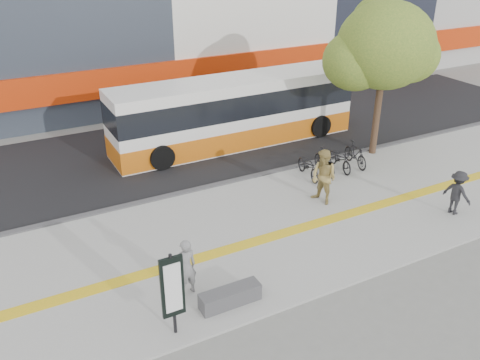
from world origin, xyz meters
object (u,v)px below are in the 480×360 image
street_tree (383,47)px  pedestrian_tan (324,177)px  bench (230,297)px  bus (235,113)px  seated_woman (186,267)px  pedestrian_dark (457,193)px  signboard (173,288)px

street_tree → pedestrian_tan: bearing=-149.0°
bench → bus: bus is taller
bus → pedestrian_tan: bearing=-89.0°
seated_woman → street_tree: bearing=-158.9°
street_tree → pedestrian_dark: street_tree is taller
pedestrian_tan → pedestrian_dark: bearing=37.9°
pedestrian_tan → pedestrian_dark: (3.45, -2.68, -0.21)m
signboard → pedestrian_tan: bearing=27.7°
bench → street_tree: size_ratio=0.25×
pedestrian_tan → bus: bearing=166.7°
street_tree → bus: (-4.63, 3.68, -3.08)m
street_tree → pedestrian_tan: size_ratio=3.25×
pedestrian_tan → bench: bearing=-72.2°
signboard → seated_woman: 1.54m
street_tree → pedestrian_dark: (-1.07, -5.39, -3.67)m
bus → bench: bearing=-118.0°
pedestrian_dark → seated_woman: bearing=79.6°
signboard → pedestrian_dark: (10.31, 0.93, -0.52)m
bus → pedestrian_dark: bus is taller
signboard → pedestrian_tan: 7.76m
street_tree → bench: bearing=-148.4°
bus → pedestrian_tan: size_ratio=5.64×
bench → bus: (5.15, 9.70, 1.13)m
seated_woman → pedestrian_tan: 6.51m
street_tree → pedestrian_tan: 6.31m
bus → pedestrian_tan: bus is taller
bench → pedestrian_tan: size_ratio=0.82×
signboard → street_tree: (11.38, 6.33, 3.15)m
pedestrian_tan → signboard: bearing=-76.5°
pedestrian_tan → pedestrian_dark: size_ratio=1.27×
street_tree → pedestrian_dark: size_ratio=4.13×
bus → signboard: bearing=-124.0°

